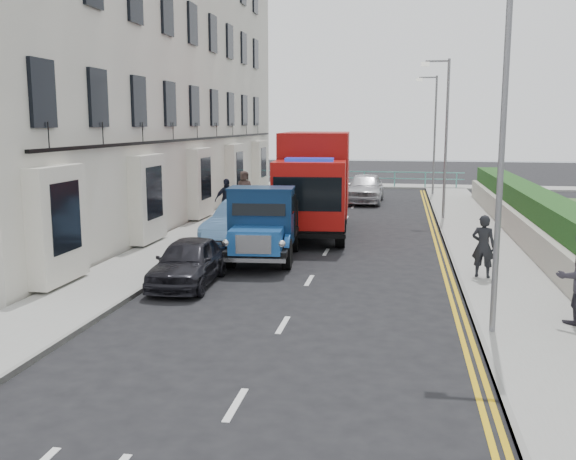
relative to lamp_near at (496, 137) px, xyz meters
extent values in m
plane|color=black|center=(-4.18, 2.00, -4.00)|extent=(120.00, 120.00, 0.00)
cube|color=gray|center=(-9.38, 11.00, -3.94)|extent=(2.40, 38.00, 0.12)
cube|color=gray|center=(1.12, 11.00, -3.94)|extent=(2.60, 38.00, 0.12)
cube|color=gray|center=(-4.18, 31.00, -3.94)|extent=(30.00, 2.50, 0.12)
plane|color=slate|center=(-4.18, 62.00, -4.00)|extent=(120.00, 120.00, 0.00)
cube|color=beige|center=(-13.68, 15.00, 3.00)|extent=(6.00, 30.00, 14.00)
cube|color=black|center=(-10.53, 15.00, -0.40)|extent=(0.12, 28.00, 0.10)
cube|color=#B2AD9E|center=(2.42, 11.00, -3.45)|extent=(0.30, 28.00, 1.00)
cube|color=#144016|center=(3.12, 11.00, -3.05)|extent=(1.20, 28.00, 1.70)
cube|color=#59B2A5|center=(-4.18, 30.20, -2.92)|extent=(13.00, 0.08, 0.06)
cube|color=#59B2A5|center=(-4.18, 30.20, -3.35)|extent=(13.00, 0.06, 0.05)
cylinder|color=slate|center=(0.12, 0.00, -0.50)|extent=(0.12, 0.12, 7.00)
cylinder|color=slate|center=(0.12, 16.00, -0.50)|extent=(0.12, 0.12, 7.00)
cube|color=slate|center=(-0.38, 16.00, 2.90)|extent=(1.00, 0.08, 0.08)
cube|color=beige|center=(-0.88, 16.00, 2.78)|extent=(0.35, 0.18, 0.18)
cylinder|color=slate|center=(0.12, 26.00, -0.50)|extent=(0.12, 0.12, 7.00)
cube|color=slate|center=(-0.38, 26.00, 2.90)|extent=(1.00, 0.08, 0.08)
cube|color=beige|center=(-0.88, 26.00, 2.78)|extent=(0.35, 0.18, 0.18)
cylinder|color=black|center=(-6.70, 5.11, -3.54)|extent=(0.33, 0.94, 0.92)
cylinder|color=black|center=(-5.02, 5.25, -3.54)|extent=(0.33, 0.94, 0.92)
cylinder|color=black|center=(-6.93, 7.78, -3.54)|extent=(0.33, 0.94, 0.92)
cylinder|color=black|center=(-5.25, 7.92, -3.54)|extent=(0.33, 0.94, 0.92)
cube|color=black|center=(-5.97, 6.52, -3.40)|extent=(2.20, 4.73, 0.17)
cube|color=#1C529D|center=(-5.82, 4.75, -3.06)|extent=(1.58, 1.37, 0.69)
cube|color=silver|center=(-5.77, 4.11, -3.06)|extent=(1.01, 0.16, 0.53)
cube|color=#0D2446|center=(-5.92, 5.85, -2.51)|extent=(2.00, 1.31, 1.67)
cube|color=black|center=(-6.07, 7.66, -3.18)|extent=(2.23, 2.84, 0.11)
cylinder|color=black|center=(-5.95, 8.75, -3.43)|extent=(0.41, 1.15, 1.13)
cylinder|color=black|center=(-3.79, 8.90, -3.43)|extent=(0.41, 1.15, 1.13)
cylinder|color=black|center=(-6.18, 11.94, -3.43)|extent=(0.41, 1.15, 1.13)
cylinder|color=black|center=(-4.02, 12.09, -3.43)|extent=(0.41, 1.15, 1.13)
cylinder|color=black|center=(-6.33, 14.20, -3.43)|extent=(0.41, 1.15, 1.13)
cylinder|color=black|center=(-4.18, 14.35, -3.43)|extent=(0.41, 1.15, 1.13)
cube|color=black|center=(-5.06, 11.50, -3.23)|extent=(2.87, 7.36, 0.26)
cube|color=#A00E0B|center=(-4.87, 8.83, -2.14)|extent=(2.60, 2.12, 2.26)
cube|color=black|center=(-4.81, 7.88, -2.04)|extent=(2.27, 0.24, 1.13)
cube|color=maroon|center=(-5.14, 12.63, -1.63)|extent=(2.94, 5.52, 3.09)
imported|color=black|center=(-7.29, 3.00, -3.37)|extent=(1.61, 3.73, 1.26)
imported|color=#5D8EC8|center=(-7.20, 9.00, -3.22)|extent=(2.23, 4.91, 1.56)
imported|color=#9A999E|center=(-6.78, 18.37, -3.29)|extent=(2.07, 4.89, 1.41)
imported|color=black|center=(-7.55, 26.35, -3.26)|extent=(3.03, 5.53, 1.47)
imported|color=#BCBCC2|center=(-3.68, 22.00, -3.19)|extent=(2.01, 4.76, 1.61)
imported|color=black|center=(0.48, 4.74, -3.02)|extent=(0.72, 0.58, 1.72)
imported|color=black|center=(-9.06, 13.36, -2.97)|extent=(1.15, 0.89, 1.82)
imported|color=#41332E|center=(-9.50, 18.25, -2.98)|extent=(1.05, 0.95, 1.80)
camera|label=1|loc=(-1.79, -12.97, 0.26)|focal=40.00mm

